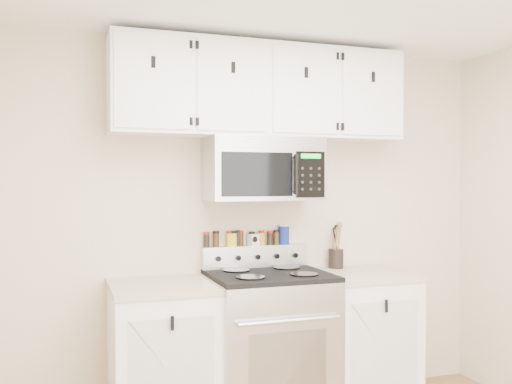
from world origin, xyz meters
The scene contains 20 objects.
back_wall centered at (0.00, 1.75, 1.25)m, with size 3.50×0.01×2.50m, color beige.
range centered at (0.00, 1.43, 0.49)m, with size 0.76×0.65×1.10m.
base_cabinet_left centered at (-0.69, 1.45, 0.46)m, with size 0.64×0.62×0.92m.
base_cabinet_right centered at (0.69, 1.45, 0.46)m, with size 0.64×0.62×0.92m.
microwave centered at (0.00, 1.55, 1.63)m, with size 0.76×0.44×0.42m.
upper_cabinets centered at (0.00, 1.58, 2.15)m, with size 2.00×0.35×0.62m.
utensil_crock centered at (0.60, 1.66, 1.00)m, with size 0.11×0.11×0.32m.
kitchen_timer centered at (-0.01, 1.71, 1.14)m, with size 0.07×0.06×0.08m, color white.
salt_canister centered at (0.21, 1.71, 1.17)m, with size 0.08×0.08×0.14m.
spice_jar_0 centered at (-0.35, 1.71, 1.15)m, with size 0.04×0.04×0.10m.
spice_jar_1 centered at (-0.28, 1.71, 1.15)m, with size 0.05×0.05×0.11m.
spice_jar_2 centered at (-0.19, 1.71, 1.15)m, with size 0.04×0.04×0.10m.
spice_jar_3 centered at (-0.16, 1.71, 1.15)m, with size 0.05×0.05×0.11m.
spice_jar_4 centered at (-0.13, 1.71, 1.16)m, with size 0.04×0.04×0.11m.
spice_jar_5 centered at (-0.11, 1.71, 1.15)m, with size 0.04×0.04×0.11m.
spice_jar_6 centered at (-0.03, 1.71, 1.15)m, with size 0.04×0.04×0.10m.
spice_jar_7 centered at (0.04, 1.71, 1.15)m, with size 0.04×0.04×0.10m.
spice_jar_8 centered at (0.11, 1.71, 1.15)m, with size 0.04×0.04×0.10m.
spice_jar_9 centered at (0.16, 1.71, 1.15)m, with size 0.04×0.04×0.10m.
spice_jar_10 centered at (0.22, 1.71, 1.15)m, with size 0.04×0.04×0.10m.
Camera 1 is at (-1.28, -2.04, 1.54)m, focal length 40.00 mm.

